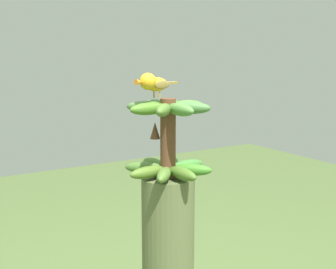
# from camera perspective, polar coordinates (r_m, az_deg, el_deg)

# --- Properties ---
(banana_bunch) EXTENTS (0.32, 0.32, 0.29)m
(banana_bunch) POSITION_cam_1_polar(r_m,az_deg,el_deg) (1.65, -0.02, -0.45)
(banana_bunch) COLOR brown
(banana_bunch) RESTS_ON banana_tree
(perched_bird) EXTENTS (0.08, 0.20, 0.09)m
(perched_bird) POSITION_cam_1_polar(r_m,az_deg,el_deg) (1.63, -1.87, 6.36)
(perched_bird) COLOR #C68933
(perched_bird) RESTS_ON banana_bunch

